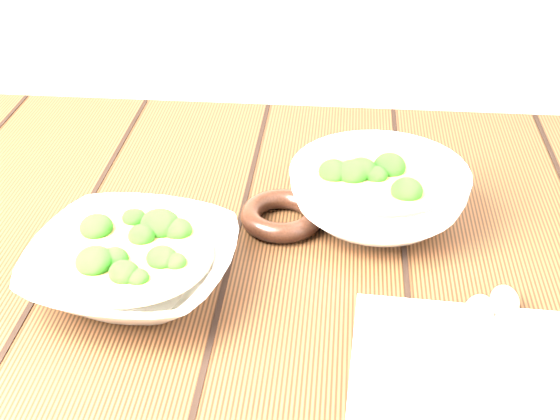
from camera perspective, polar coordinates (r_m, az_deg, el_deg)
name	(u,v)px	position (r m, az deg, el deg)	size (l,w,h in m)	color
table	(253,325)	(0.99, -2.01, -8.40)	(1.20, 0.80, 0.75)	#371E0F
soup_bowl_front	(132,265)	(0.85, -10.75, -3.99)	(0.25, 0.25, 0.06)	silver
soup_bowl_back	(378,193)	(0.96, 7.20, 1.23)	(0.25, 0.25, 0.08)	silver
trivet	(282,216)	(0.95, 0.15, -0.42)	(0.10, 0.10, 0.03)	black
napkin	(476,373)	(0.77, 14.13, -11.52)	(0.23, 0.19, 0.01)	beige
spoon_left	(472,334)	(0.80, 13.86, -8.78)	(0.07, 0.19, 0.01)	#A09A8D
spoon_right	(504,325)	(0.82, 16.06, -8.06)	(0.05, 0.19, 0.01)	#A09A8D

